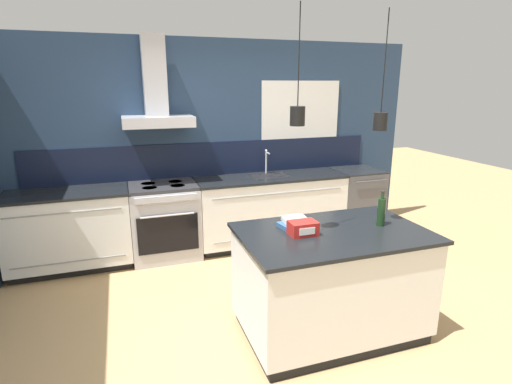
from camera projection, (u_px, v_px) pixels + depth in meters
name	position (u px, v px, depth m)	size (l,w,h in m)	color
ground_plane	(262.00, 319.00, 3.61)	(16.00, 16.00, 0.00)	tan
wall_back	(208.00, 141.00, 5.07)	(5.60, 2.43, 2.60)	navy
counter_run_left	(70.00, 230.00, 4.51)	(1.33, 0.64, 0.91)	black
counter_run_sink	(270.00, 209.00, 5.26)	(1.95, 0.64, 1.23)	black
oven_range	(165.00, 221.00, 4.83)	(0.80, 0.66, 0.91)	#B5B5BA
dishwasher	(355.00, 201.00, 5.65)	(0.62, 0.65, 0.91)	#4C4C51
kitchen_island	(331.00, 282.00, 3.33)	(1.52, 0.96, 0.91)	black
bottle_on_island	(381.00, 211.00, 3.32)	(0.07, 0.07, 0.30)	#193319
book_stack	(298.00, 225.00, 3.24)	(0.26, 0.35, 0.07)	#335684
red_supply_box	(303.00, 228.00, 3.13)	(0.22, 0.16, 0.11)	red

